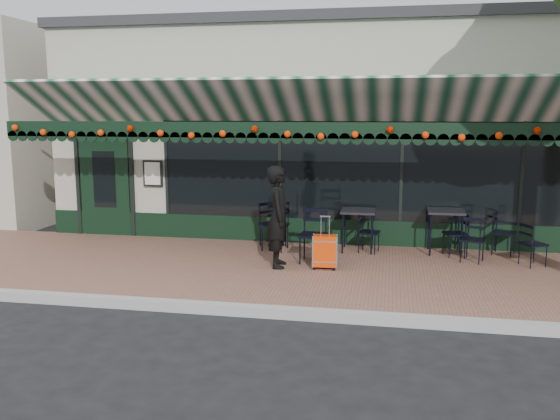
% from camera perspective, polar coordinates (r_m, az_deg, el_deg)
% --- Properties ---
extents(ground, '(80.00, 80.00, 0.00)m').
position_cam_1_polar(ground, '(8.25, 1.71, -10.24)').
color(ground, black).
rests_on(ground, ground).
extents(sidewalk, '(18.00, 4.00, 0.15)m').
position_cam_1_polar(sidewalk, '(10.12, 3.49, -6.06)').
color(sidewalk, brown).
rests_on(sidewalk, ground).
extents(curb, '(18.00, 0.16, 0.15)m').
position_cam_1_polar(curb, '(8.15, 1.63, -9.93)').
color(curb, '#9E9E99').
rests_on(curb, ground).
extents(restaurant_building, '(12.00, 9.60, 4.50)m').
position_cam_1_polar(restaurant_building, '(15.57, 6.30, 7.55)').
color(restaurant_building, '#A7A091').
rests_on(restaurant_building, ground).
extents(woman, '(0.49, 0.68, 1.73)m').
position_cam_1_polar(woman, '(10.04, -0.13, -0.65)').
color(woman, black).
rests_on(woman, sidewalk).
extents(suitcase, '(0.41, 0.24, 0.90)m').
position_cam_1_polar(suitcase, '(10.01, 4.34, -4.00)').
color(suitcase, '#E73A07').
rests_on(suitcase, sidewalk).
extents(cafe_table_a, '(0.66, 0.66, 0.82)m').
position_cam_1_polar(cafe_table_a, '(11.45, 15.65, -0.41)').
color(cafe_table_a, black).
rests_on(cafe_table_a, sidewalk).
extents(cafe_table_b, '(0.64, 0.64, 0.79)m').
position_cam_1_polar(cafe_table_b, '(11.30, 7.53, -0.40)').
color(cafe_table_b, black).
rests_on(cafe_table_b, sidewalk).
extents(chair_a_left, '(0.49, 0.49, 0.80)m').
position_cam_1_polar(chair_a_left, '(11.37, 16.53, -2.25)').
color(chair_a_left, black).
rests_on(chair_a_left, sidewalk).
extents(chair_a_right, '(0.52, 0.52, 0.81)m').
position_cam_1_polar(chair_a_right, '(11.72, 20.76, -2.10)').
color(chair_a_right, black).
rests_on(chair_a_right, sidewalk).
extents(chair_a_front, '(0.50, 0.50, 0.78)m').
position_cam_1_polar(chair_a_front, '(10.98, 18.04, -2.79)').
color(chair_a_front, black).
rests_on(chair_a_front, sidewalk).
extents(chair_a_extra, '(0.50, 0.50, 0.75)m').
position_cam_1_polar(chair_a_extra, '(11.07, 23.19, -3.06)').
color(chair_a_extra, black).
rests_on(chair_a_extra, sidewalk).
extents(chair_b_left, '(0.54, 0.54, 0.94)m').
position_cam_1_polar(chair_b_left, '(11.34, -0.50, -1.51)').
color(chair_b_left, black).
rests_on(chair_b_left, sidewalk).
extents(chair_b_right, '(0.44, 0.44, 0.75)m').
position_cam_1_polar(chair_b_right, '(11.27, 8.55, -2.18)').
color(chair_b_right, black).
rests_on(chair_b_right, sidewalk).
extents(chair_b_front, '(0.50, 0.50, 0.95)m').
position_cam_1_polar(chair_b_front, '(10.41, 3.21, -2.50)').
color(chair_b_front, black).
rests_on(chair_b_front, sidewalk).
extents(chair_solo, '(0.62, 0.62, 0.88)m').
position_cam_1_polar(chair_solo, '(11.63, -0.68, -1.39)').
color(chair_solo, black).
rests_on(chair_solo, sidewalk).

